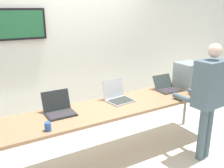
{
  "coord_description": "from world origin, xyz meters",
  "views": [
    {
      "loc": [
        -1.49,
        -2.61,
        2.03
      ],
      "look_at": [
        0.09,
        0.1,
        1.05
      ],
      "focal_mm": 39.55,
      "sensor_mm": 36.0,
      "label": 1
    }
  ],
  "objects_px": {
    "coffee_mug": "(48,127)",
    "equipment_box": "(189,75)",
    "laptop_station_2": "(118,96)",
    "person": "(209,92)",
    "laptop_station_1": "(59,109)",
    "workbench": "(110,110)",
    "laptop_station_3": "(167,87)"
  },
  "relations": [
    {
      "from": "equipment_box",
      "to": "laptop_station_3",
      "type": "bearing_deg",
      "value": 176.14
    },
    {
      "from": "laptop_station_2",
      "to": "coffee_mug",
      "type": "xyz_separation_m",
      "value": [
        -1.1,
        -0.39,
        -0.02
      ]
    },
    {
      "from": "person",
      "to": "laptop_station_1",
      "type": "bearing_deg",
      "value": 157.46
    },
    {
      "from": "equipment_box",
      "to": "coffee_mug",
      "type": "relative_size",
      "value": 4.27
    },
    {
      "from": "laptop_station_1",
      "to": "laptop_station_3",
      "type": "relative_size",
      "value": 1.01
    },
    {
      "from": "equipment_box",
      "to": "coffee_mug",
      "type": "distance_m",
      "value": 2.47
    },
    {
      "from": "laptop_station_3",
      "to": "coffee_mug",
      "type": "bearing_deg",
      "value": -169.24
    },
    {
      "from": "laptop_station_1",
      "to": "person",
      "type": "xyz_separation_m",
      "value": [
        1.79,
        -0.74,
        0.13
      ]
    },
    {
      "from": "laptop_station_1",
      "to": "laptop_station_2",
      "type": "relative_size",
      "value": 0.94
    },
    {
      "from": "equipment_box",
      "to": "workbench",
      "type": "bearing_deg",
      "value": -176.32
    },
    {
      "from": "laptop_station_2",
      "to": "coffee_mug",
      "type": "relative_size",
      "value": 3.97
    },
    {
      "from": "person",
      "to": "coffee_mug",
      "type": "distance_m",
      "value": 2.08
    },
    {
      "from": "workbench",
      "to": "equipment_box",
      "type": "xyz_separation_m",
      "value": [
        1.55,
        0.1,
        0.25
      ]
    },
    {
      "from": "laptop_station_2",
      "to": "laptop_station_1",
      "type": "bearing_deg",
      "value": -178.78
    },
    {
      "from": "workbench",
      "to": "person",
      "type": "distance_m",
      "value": 1.33
    },
    {
      "from": "laptop_station_2",
      "to": "person",
      "type": "relative_size",
      "value": 0.23
    },
    {
      "from": "laptop_station_1",
      "to": "laptop_station_3",
      "type": "bearing_deg",
      "value": 0.22
    },
    {
      "from": "workbench",
      "to": "equipment_box",
      "type": "bearing_deg",
      "value": 3.68
    },
    {
      "from": "workbench",
      "to": "laptop_station_2",
      "type": "bearing_deg",
      "value": 33.75
    },
    {
      "from": "equipment_box",
      "to": "person",
      "type": "height_order",
      "value": "person"
    },
    {
      "from": "equipment_box",
      "to": "coffee_mug",
      "type": "bearing_deg",
      "value": -171.84
    },
    {
      "from": "workbench",
      "to": "person",
      "type": "xyz_separation_m",
      "value": [
        1.15,
        -0.62,
        0.23
      ]
    },
    {
      "from": "equipment_box",
      "to": "person",
      "type": "xyz_separation_m",
      "value": [
        -0.4,
        -0.72,
        -0.01
      ]
    },
    {
      "from": "equipment_box",
      "to": "person",
      "type": "bearing_deg",
      "value": -118.99
    },
    {
      "from": "laptop_station_3",
      "to": "coffee_mug",
      "type": "xyz_separation_m",
      "value": [
        -2.0,
        -0.38,
        -0.0
      ]
    },
    {
      "from": "equipment_box",
      "to": "laptop_station_1",
      "type": "relative_size",
      "value": 1.15
    },
    {
      "from": "coffee_mug",
      "to": "equipment_box",
      "type": "bearing_deg",
      "value": 8.16
    },
    {
      "from": "equipment_box",
      "to": "laptop_station_1",
      "type": "distance_m",
      "value": 2.19
    },
    {
      "from": "workbench",
      "to": "laptop_station_2",
      "type": "xyz_separation_m",
      "value": [
        0.21,
        0.14,
        0.11
      ]
    },
    {
      "from": "laptop_station_1",
      "to": "laptop_station_2",
      "type": "distance_m",
      "value": 0.85
    },
    {
      "from": "workbench",
      "to": "coffee_mug",
      "type": "distance_m",
      "value": 0.93
    },
    {
      "from": "equipment_box",
      "to": "laptop_station_2",
      "type": "bearing_deg",
      "value": 178.23
    }
  ]
}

